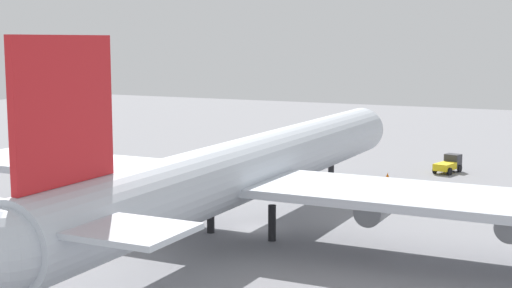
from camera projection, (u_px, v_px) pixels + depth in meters
name	position (u px, v px, depth m)	size (l,w,h in m)	color
ground_plane	(256.00, 229.00, 70.15)	(270.81, 270.81, 0.00)	gray
cargo_airplane	(253.00, 168.00, 68.80)	(67.70, 63.27, 17.91)	silver
cargo_loader	(449.00, 164.00, 99.83)	(5.14, 3.29, 2.34)	#333338
safety_cone_nose	(388.00, 176.00, 95.51)	(0.54, 0.54, 0.77)	orange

